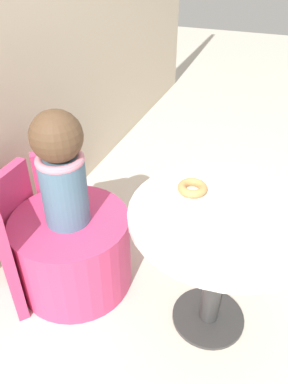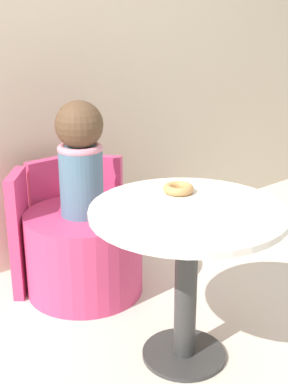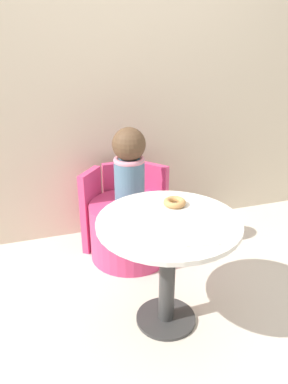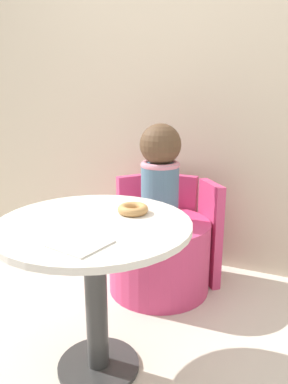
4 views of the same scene
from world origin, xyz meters
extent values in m
plane|color=beige|center=(0.00, 0.00, 0.00)|extent=(12.00, 12.00, 0.00)
cube|color=beige|center=(0.00, 1.13, 1.20)|extent=(6.00, 0.06, 2.40)
cylinder|color=#333333|center=(-0.06, -0.03, 0.01)|extent=(0.34, 0.34, 0.02)
cylinder|color=#333333|center=(-0.06, -0.03, 0.32)|extent=(0.09, 0.09, 0.60)
cylinder|color=silver|center=(-0.06, -0.03, 0.63)|extent=(0.73, 0.73, 0.02)
cylinder|color=#D13D70|center=(-0.07, 0.67, 0.20)|extent=(0.57, 0.57, 0.40)
cube|color=#D13D70|center=(-0.07, 0.98, 0.30)|extent=(0.24, 0.05, 0.60)
cube|color=#D13D70|center=(0.16, 0.87, 0.30)|extent=(0.19, 0.22, 0.60)
cube|color=#D13D70|center=(-0.31, 0.87, 0.30)|extent=(0.19, 0.22, 0.60)
cylinder|color=slate|center=(-0.07, 0.67, 0.57)|extent=(0.20, 0.20, 0.33)
torus|color=pink|center=(-0.07, 0.67, 0.72)|extent=(0.21, 0.21, 0.04)
sphere|color=brown|center=(-0.07, 0.67, 0.83)|extent=(0.22, 0.22, 0.22)
torus|color=tan|center=(0.03, 0.12, 0.66)|extent=(0.12, 0.12, 0.03)
cube|color=silver|center=(0.01, -0.22, 0.64)|extent=(0.19, 0.19, 0.01)
camera|label=1|loc=(-1.20, -0.14, 1.52)|focal=35.00mm
camera|label=2|loc=(-1.34, -1.32, 1.35)|focal=50.00mm
camera|label=3|loc=(-0.68, -1.56, 1.53)|focal=35.00mm
camera|label=4|loc=(0.63, -1.14, 1.12)|focal=35.00mm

